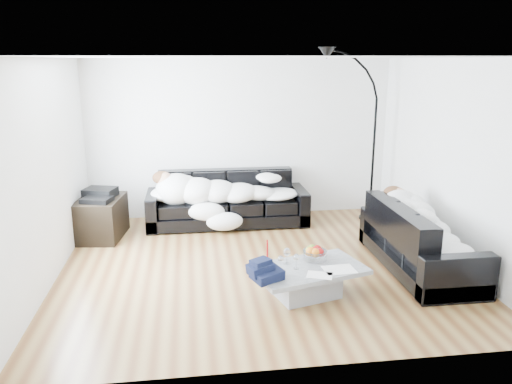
{
  "coord_description": "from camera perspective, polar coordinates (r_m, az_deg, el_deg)",
  "views": [
    {
      "loc": [
        -0.84,
        -5.93,
        2.57
      ],
      "look_at": [
        0.0,
        0.3,
        0.9
      ],
      "focal_mm": 35.0,
      "sensor_mm": 36.0,
      "label": 1
    }
  ],
  "objects": [
    {
      "name": "wine_glass_a",
      "position": [
        5.63,
        3.54,
        -7.33
      ],
      "size": [
        0.08,
        0.08,
        0.19
      ],
      "primitive_type": "cylinder",
      "rotation": [
        0.0,
        0.0,
        0.03
      ],
      "color": "white",
      "rests_on": "coffee_table"
    },
    {
      "name": "candle_right",
      "position": [
        5.69,
        1.32,
        -6.86
      ],
      "size": [
        0.04,
        0.04,
        0.22
      ],
      "primitive_type": "cylinder",
      "rotation": [
        0.0,
        0.0,
        0.08
      ],
      "color": "maroon",
      "rests_on": "coffee_table"
    },
    {
      "name": "sofa_right",
      "position": [
        6.62,
        18.26,
        -4.97
      ],
      "size": [
        0.87,
        2.02,
        0.82
      ],
      "primitive_type": "cube",
      "rotation": [
        0.0,
        0.0,
        1.57
      ],
      "color": "black",
      "rests_on": "ground"
    },
    {
      "name": "navy_jacket",
      "position": [
        5.2,
        1.08,
        -8.41
      ],
      "size": [
        0.38,
        0.34,
        0.16
      ],
      "primitive_type": null,
      "rotation": [
        0.0,
        0.0,
        0.27
      ],
      "color": "black",
      "rests_on": "coffee_table"
    },
    {
      "name": "floor_lamp",
      "position": [
        8.28,
        13.31,
        5.03
      ],
      "size": [
        0.95,
        0.65,
        2.42
      ],
      "primitive_type": null,
      "rotation": [
        0.0,
        0.0,
        0.38
      ],
      "color": "black",
      "rests_on": "ground"
    },
    {
      "name": "sleeper_right",
      "position": [
        6.55,
        18.42,
        -3.13
      ],
      "size": [
        0.73,
        1.73,
        0.42
      ],
      "primitive_type": null,
      "rotation": [
        0.0,
        0.0,
        1.57
      ],
      "color": "white",
      "rests_on": "sofa_right"
    },
    {
      "name": "wine_glass_c",
      "position": [
        5.51,
        4.64,
        -7.92
      ],
      "size": [
        0.08,
        0.08,
        0.17
      ],
      "primitive_type": "cylinder",
      "rotation": [
        0.0,
        0.0,
        0.1
      ],
      "color": "white",
      "rests_on": "coffee_table"
    },
    {
      "name": "shoes",
      "position": [
        6.4,
        3.95,
        -8.31
      ],
      "size": [
        0.5,
        0.37,
        0.11
      ],
      "primitive_type": null,
      "rotation": [
        0.0,
        0.0,
        0.04
      ],
      "color": "#472311",
      "rests_on": "ground"
    },
    {
      "name": "wall_right",
      "position": [
        6.93,
        21.35,
        3.28
      ],
      "size": [
        0.02,
        4.5,
        2.6
      ],
      "primitive_type": "cube",
      "color": "silver",
      "rests_on": "ground"
    },
    {
      "name": "ground",
      "position": [
        6.52,
        0.36,
        -8.34
      ],
      "size": [
        5.0,
        5.0,
        0.0
      ],
      "primitive_type": "plane",
      "color": "brown",
      "rests_on": "ground"
    },
    {
      "name": "newspaper_a",
      "position": [
        5.57,
        9.49,
        -8.72
      ],
      "size": [
        0.36,
        0.28,
        0.01
      ],
      "primitive_type": "cube",
      "rotation": [
        0.0,
        0.0,
        0.07
      ],
      "color": "silver",
      "rests_on": "coffee_table"
    },
    {
      "name": "sleeper_back",
      "position": [
        7.88,
        -3.29,
        0.64
      ],
      "size": [
        2.15,
        0.74,
        0.43
      ],
      "primitive_type": null,
      "color": "white",
      "rests_on": "sofa_back"
    },
    {
      "name": "wall_back",
      "position": [
        8.32,
        -1.81,
        6.09
      ],
      "size": [
        5.0,
        0.02,
        2.6
      ],
      "primitive_type": "cube",
      "color": "silver",
      "rests_on": "ground"
    },
    {
      "name": "newspaper_b",
      "position": [
        5.4,
        7.29,
        -9.38
      ],
      "size": [
        0.32,
        0.27,
        0.01
      ],
      "primitive_type": "cube",
      "rotation": [
        0.0,
        0.0,
        -0.36
      ],
      "color": "silver",
      "rests_on": "coffee_table"
    },
    {
      "name": "ceiling",
      "position": [
        5.99,
        0.4,
        15.15
      ],
      "size": [
        5.0,
        5.0,
        0.0
      ],
      "primitive_type": "plane",
      "color": "white",
      "rests_on": "ground"
    },
    {
      "name": "wine_glass_b",
      "position": [
        5.49,
        2.83,
        -8.06
      ],
      "size": [
        0.08,
        0.08,
        0.15
      ],
      "primitive_type": "cylinder",
      "rotation": [
        0.0,
        0.0,
        0.21
      ],
      "color": "white",
      "rests_on": "coffee_table"
    },
    {
      "name": "fruit_bowl",
      "position": [
        5.78,
        6.76,
        -6.86
      ],
      "size": [
        0.35,
        0.35,
        0.17
      ],
      "primitive_type": "cylinder",
      "rotation": [
        0.0,
        0.0,
        -0.32
      ],
      "color": "white",
      "rests_on": "coffee_table"
    },
    {
      "name": "av_cabinet",
      "position": [
        7.75,
        -17.28,
        -2.84
      ],
      "size": [
        0.72,
        0.95,
        0.6
      ],
      "primitive_type": "cube",
      "rotation": [
        0.0,
        0.0,
        -0.14
      ],
      "color": "black",
      "rests_on": "ground"
    },
    {
      "name": "candle_left",
      "position": [
        5.7,
        1.29,
        -6.68
      ],
      "size": [
        0.05,
        0.05,
        0.25
      ],
      "primitive_type": "cylinder",
      "rotation": [
        0.0,
        0.0,
        0.24
      ],
      "color": "maroon",
      "rests_on": "coffee_table"
    },
    {
      "name": "wall_left",
      "position": [
        6.29,
        -22.81,
        2.04
      ],
      "size": [
        0.02,
        4.5,
        2.6
      ],
      "primitive_type": "cube",
      "color": "silver",
      "rests_on": "ground"
    },
    {
      "name": "teal_cushion",
      "position": [
        7.04,
        15.85,
        -0.94
      ],
      "size": [
        0.42,
        0.38,
        0.2
      ],
      "primitive_type": "ellipsoid",
      "rotation": [
        0.0,
        0.0,
        0.24
      ],
      "color": "#0B4E47",
      "rests_on": "sofa_right"
    },
    {
      "name": "sofa_back",
      "position": [
        7.99,
        -3.29,
        -0.8
      ],
      "size": [
        2.54,
        0.88,
        0.83
      ],
      "primitive_type": "cube",
      "color": "black",
      "rests_on": "ground"
    },
    {
      "name": "coffee_table",
      "position": [
        5.67,
        5.97,
        -10.19
      ],
      "size": [
        1.37,
        1.01,
        0.36
      ],
      "primitive_type": "cube",
      "rotation": [
        0.0,
        0.0,
        0.27
      ],
      "color": "#939699",
      "rests_on": "ground"
    },
    {
      "name": "stereo",
      "position": [
        7.65,
        -17.49,
        -0.23
      ],
      "size": [
        0.52,
        0.45,
        0.13
      ],
      "primitive_type": "cube",
      "rotation": [
        0.0,
        0.0,
        -0.29
      ],
      "color": "black",
      "rests_on": "av_cabinet"
    }
  ]
}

